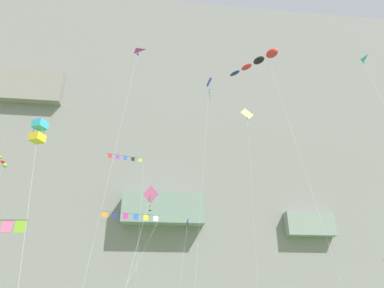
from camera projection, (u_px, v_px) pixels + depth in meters
The scene contains 12 objects.
cliff_face at pixel (164, 153), 79.12m from camera, with size 180.00×27.02×68.95m.
kite_delta_high_right at pixel (367, 75), 40.31m from camera, with size 2.32×5.40×29.44m.
kite_box_mid_left at pixel (39, 132), 24.71m from camera, with size 3.01×4.97×15.01m.
kite_delta_mid_right at pixel (134, 61), 39.53m from camera, with size 3.33×4.45×29.84m.
kite_diamond_upper_right at pixel (187, 229), 43.19m from camera, with size 1.80×3.91×13.04m.
kite_diamond_low_left at pixel (149, 201), 24.24m from camera, with size 2.45×3.38×10.80m.
kite_windsock_high_center at pixel (260, 60), 39.65m from camera, with size 5.54×9.96×28.88m.
kite_diamond_upper_mid at pixel (247, 118), 59.33m from camera, with size 2.45×3.26×34.01m.
kite_diamond_high_left at pixel (209, 89), 43.63m from camera, with size 2.93×4.08×29.70m.
kite_windsock_low_center at pixel (3, 162), 47.89m from camera, with size 1.58×4.22×21.47m.
kite_banner_far_left at pixel (126, 165), 44.99m from camera, with size 4.94×3.94×20.76m.
kite_banner_low_right at pixel (131, 218), 39.07m from camera, with size 6.79×5.35×12.40m.
Camera 1 is at (-1.47, -11.33, 2.95)m, focal length 32.52 mm.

